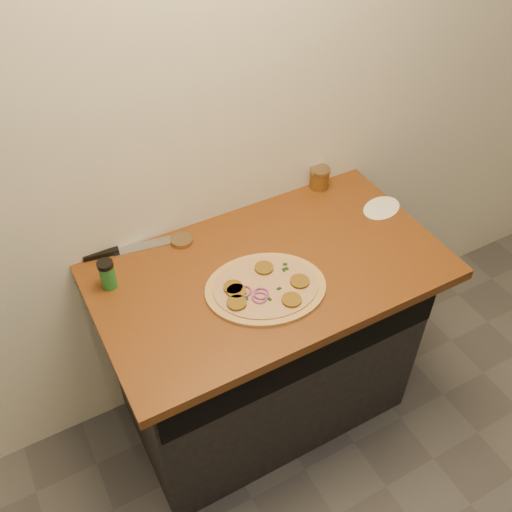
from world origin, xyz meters
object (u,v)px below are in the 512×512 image
spice_shaker (107,274)px  salsa_jar (320,178)px  pizza (265,288)px  chefs_knife (122,250)px

spice_shaker → salsa_jar: bearing=8.1°
pizza → salsa_jar: (0.46, 0.39, 0.03)m
chefs_knife → salsa_jar: size_ratio=3.87×
pizza → spice_shaker: bearing=149.3°
chefs_knife → salsa_jar: 0.81m
salsa_jar → spice_shaker: 0.91m
salsa_jar → spice_shaker: bearing=-171.9°
pizza → salsa_jar: size_ratio=5.63×
pizza → spice_shaker: size_ratio=4.56×
pizza → salsa_jar: 0.61m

